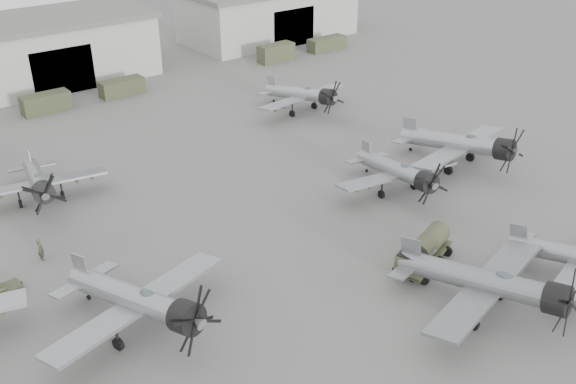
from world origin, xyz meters
name	(u,v)px	position (x,y,z in m)	size (l,w,h in m)	color
ground	(358,296)	(0.00, 0.00, 0.00)	(220.00, 220.00, 0.00)	#5F5F5D
hangar_center	(43,50)	(0.00, 61.96, 4.37)	(29.00, 14.80, 8.70)	#B2B1A6
hangar_right	(268,12)	(38.00, 61.96, 4.37)	(29.00, 14.80, 8.70)	#B2B1A6
support_truck_3	(46,103)	(-4.43, 50.00, 1.17)	(5.73, 2.20, 2.33)	#393F29
support_truck_4	(122,87)	(5.48, 50.00, 1.08)	(5.70, 2.20, 2.16)	#3D402A
support_truck_6	(276,53)	(30.51, 50.00, 1.31)	(5.68, 2.20, 2.63)	#42462D
support_truck_7	(327,44)	(40.64, 50.00, 1.03)	(6.57, 2.20, 2.05)	#41462E
aircraft_near_1	(493,284)	(5.63, -6.95, 2.52)	(13.93, 12.54, 5.53)	gray
aircraft_mid_1	(141,302)	(-13.73, 5.77, 2.52)	(13.89, 12.51, 5.54)	gray
aircraft_mid_2	(400,172)	(13.71, 8.96, 2.23)	(12.38, 11.14, 4.91)	gray
aircraft_mid_3	(464,144)	(22.72, 8.98, 2.56)	(14.18, 12.76, 5.63)	#93959B
aircraft_far_0	(38,182)	(-12.91, 27.50, 2.19)	(12.14, 10.92, 4.82)	gray
aircraft_far_1	(304,95)	(20.10, 30.56, 2.31)	(12.77, 11.49, 5.08)	#9A9EA3
fuel_tanker	(424,250)	(6.60, -0.25, 1.41)	(6.69, 4.25, 2.45)	#3D402A
ground_crew	(40,249)	(-16.09, 18.46, 0.95)	(0.69, 0.46, 1.90)	#40482F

